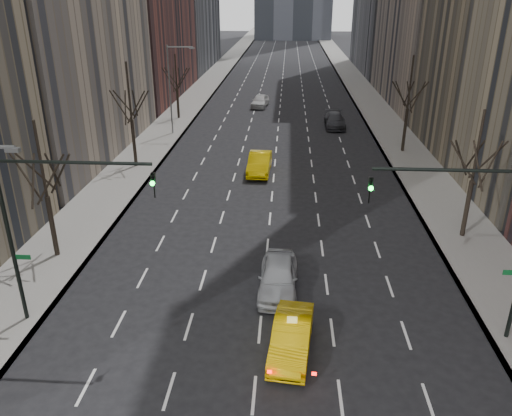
# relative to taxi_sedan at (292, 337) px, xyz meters

# --- Properties ---
(sidewalk_left) EXTENTS (4.50, 320.00, 0.15)m
(sidewalk_left) POSITION_rel_taxi_sedan_xyz_m (-13.65, 59.38, -0.66)
(sidewalk_left) COLOR slate
(sidewalk_left) RESTS_ON ground
(sidewalk_right) EXTENTS (4.50, 320.00, 0.15)m
(sidewalk_right) POSITION_rel_taxi_sedan_xyz_m (10.85, 59.38, -0.66)
(sidewalk_right) COLOR slate
(sidewalk_right) RESTS_ON ground
(tree_lw_b) EXTENTS (3.36, 3.50, 7.82)m
(tree_lw_b) POSITION_rel_taxi_sedan_xyz_m (-13.40, 7.38, 2.98)
(tree_lw_b) COLOR black
(tree_lw_b) RESTS_ON ground
(tree_lw_c) EXTENTS (3.36, 3.50, 8.74)m
(tree_lw_c) POSITION_rel_taxi_sedan_xyz_m (-13.40, 23.38, 3.30)
(tree_lw_c) COLOR black
(tree_lw_c) RESTS_ON ground
(tree_lw_d) EXTENTS (3.36, 3.50, 7.36)m
(tree_lw_d) POSITION_rel_taxi_sedan_xyz_m (-13.40, 41.38, 2.82)
(tree_lw_d) COLOR black
(tree_lw_d) RESTS_ON ground
(tree_rw_b) EXTENTS (3.36, 3.50, 7.82)m
(tree_rw_b) POSITION_rel_taxi_sedan_xyz_m (10.60, 11.38, 2.98)
(tree_rw_b) COLOR black
(tree_rw_b) RESTS_ON ground
(tree_rw_c) EXTENTS (3.36, 3.50, 8.74)m
(tree_rw_c) POSITION_rel_taxi_sedan_xyz_m (10.60, 29.38, 3.30)
(tree_rw_c) COLOR black
(tree_rw_c) RESTS_ON ground
(traffic_mast_left) EXTENTS (6.69, 0.39, 8.00)m
(traffic_mast_left) POSITION_rel_taxi_sedan_xyz_m (-10.51, 1.38, 4.75)
(traffic_mast_left) COLOR black
(traffic_mast_left) RESTS_ON ground
(traffic_mast_right) EXTENTS (6.69, 0.39, 8.00)m
(traffic_mast_right) POSITION_rel_taxi_sedan_xyz_m (7.71, 1.38, 4.75)
(traffic_mast_right) COLOR black
(traffic_mast_right) RESTS_ON ground
(streetlight_far) EXTENTS (2.83, 0.22, 9.00)m
(streetlight_far) POSITION_rel_taxi_sedan_xyz_m (-12.24, 34.38, 4.88)
(streetlight_far) COLOR slate
(streetlight_far) RESTS_ON ground
(taxi_sedan) EXTENTS (2.04, 4.62, 1.47)m
(taxi_sedan) POSITION_rel_taxi_sedan_xyz_m (0.00, 0.00, 0.00)
(taxi_sedan) COLOR #EAB704
(taxi_sedan) RESTS_ON ground
(silver_sedan_ahead) EXTENTS (2.04, 4.85, 1.64)m
(silver_sedan_ahead) POSITION_rel_taxi_sedan_xyz_m (-0.66, 4.63, 0.08)
(silver_sedan_ahead) COLOR #A8ABB0
(silver_sedan_ahead) RESTS_ON ground
(far_taxi) EXTENTS (1.95, 5.18, 1.69)m
(far_taxi) POSITION_rel_taxi_sedan_xyz_m (-2.62, 22.60, 0.11)
(far_taxi) COLOR #E2B804
(far_taxi) RESTS_ON ground
(far_suv_grey) EXTENTS (2.18, 5.36, 1.55)m
(far_suv_grey) POSITION_rel_taxi_sedan_xyz_m (4.92, 38.51, 0.04)
(far_suv_grey) COLOR #2D2D32
(far_suv_grey) RESTS_ON ground
(far_car_white) EXTENTS (2.48, 4.92, 1.61)m
(far_car_white) POSITION_rel_taxi_sedan_xyz_m (-4.04, 48.77, 0.07)
(far_car_white) COLOR silver
(far_car_white) RESTS_ON ground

